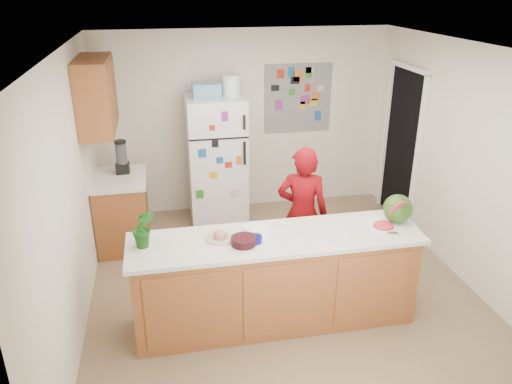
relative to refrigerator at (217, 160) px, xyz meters
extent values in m
cube|color=brown|center=(0.45, -1.88, -0.86)|extent=(4.00, 4.50, 0.02)
cube|color=beige|center=(0.45, 0.38, 0.40)|extent=(4.00, 0.02, 2.50)
cube|color=beige|center=(-1.56, -1.88, 0.40)|extent=(0.02, 4.50, 2.50)
cube|color=beige|center=(2.46, -1.88, 0.40)|extent=(0.02, 4.50, 2.50)
cube|color=white|center=(0.45, -1.88, 1.66)|extent=(4.00, 4.50, 0.02)
cube|color=black|center=(2.44, -0.43, 0.17)|extent=(0.03, 0.85, 2.04)
cube|color=brown|center=(0.25, -2.38, -0.41)|extent=(2.60, 0.62, 0.88)
cube|color=silver|center=(0.25, -2.38, 0.05)|extent=(2.68, 0.70, 0.04)
cube|color=brown|center=(-1.24, -0.53, -0.42)|extent=(0.60, 0.80, 0.86)
cube|color=silver|center=(-1.24, -0.53, 0.03)|extent=(0.64, 0.84, 0.04)
cube|color=brown|center=(-1.37, -0.58, 1.05)|extent=(0.35, 1.00, 0.80)
cube|color=silver|center=(0.00, 0.00, 0.00)|extent=(0.75, 0.70, 1.70)
cube|color=#5999B2|center=(-0.10, 0.00, 0.94)|extent=(0.35, 0.28, 0.18)
cube|color=slate|center=(1.20, 0.36, 0.70)|extent=(0.95, 0.01, 0.95)
imported|color=#68060A|center=(0.72, -1.61, -0.10)|extent=(0.64, 0.52, 1.50)
cylinder|color=black|center=(-1.19, -0.38, 0.24)|extent=(0.13, 0.13, 0.38)
cube|color=silver|center=(1.38, -2.35, 0.08)|extent=(0.43, 0.32, 0.01)
sphere|color=#1E5216|center=(1.44, -2.33, 0.22)|extent=(0.28, 0.28, 0.28)
cylinder|color=red|center=(1.28, -2.40, 0.09)|extent=(0.18, 0.18, 0.02)
cylinder|color=black|center=(-0.06, -2.47, 0.11)|extent=(0.24, 0.24, 0.07)
cylinder|color=silver|center=(0.08, -2.27, 0.10)|extent=(0.22, 0.22, 0.06)
cylinder|color=#0C085B|center=(0.04, -2.43, 0.10)|extent=(0.18, 0.18, 0.05)
cylinder|color=beige|center=(-0.25, -2.32, 0.08)|extent=(0.35, 0.35, 0.02)
cube|color=white|center=(0.09, -2.39, 0.08)|extent=(0.22, 0.21, 0.02)
cube|color=gray|center=(1.31, -2.54, 0.08)|extent=(0.10, 0.07, 0.01)
imported|color=#0D400F|center=(-0.92, -2.33, 0.25)|extent=(0.20, 0.16, 0.36)
camera|label=1|loc=(-0.71, -6.27, 2.21)|focal=35.00mm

